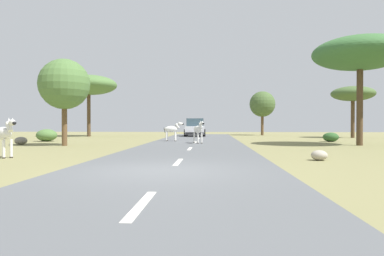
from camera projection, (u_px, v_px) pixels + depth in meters
ground_plane at (160, 172)px, 9.40m from camera, size 90.00×90.00×0.00m
road at (171, 171)px, 9.38m from camera, size 6.00×64.00×0.05m
lane_markings at (166, 176)px, 8.38m from camera, size 0.16×56.00×0.01m
zebra_0 at (198, 130)px, 22.25m from camera, size 0.84×1.42×1.42m
zebra_1 at (172, 129)px, 25.08m from camera, size 1.46×0.45×1.38m
zebra_2 at (5, 134)px, 13.30m from camera, size 1.38×1.13×1.50m
car_0 at (195, 128)px, 35.06m from camera, size 2.07×4.36×1.74m
tree_1 at (89, 85)px, 35.19m from camera, size 5.54×5.54×6.09m
tree_2 at (262, 104)px, 38.81m from camera, size 2.80×2.80×4.83m
tree_4 at (64, 85)px, 20.47m from camera, size 2.91×2.91×5.02m
tree_5 at (360, 54)px, 20.77m from camera, size 5.45×5.45×6.36m
tree_6 at (353, 94)px, 31.75m from camera, size 3.79×3.79×4.63m
bush_0 at (47, 135)px, 25.65m from camera, size 1.47×1.33×0.88m
bush_2 at (331, 137)px, 25.07m from camera, size 1.09×0.98×0.66m
rock_1 at (319, 155)px, 12.35m from camera, size 0.56×0.53×0.36m
rock_2 at (21, 141)px, 21.62m from camera, size 0.75×0.69×0.48m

